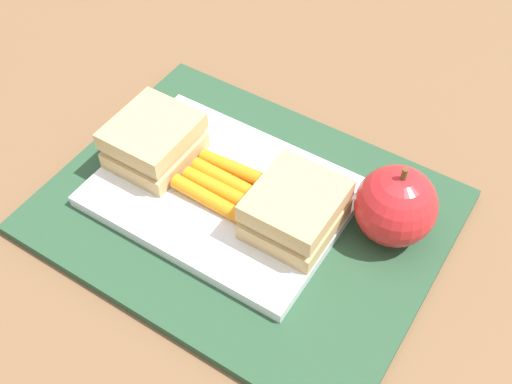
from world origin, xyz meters
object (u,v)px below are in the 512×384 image
Objects in this scene: sandwich_half_left at (154,141)px; food_tray at (223,193)px; apple at (396,206)px; sandwich_half_right at (295,210)px; carrot_sticks_bundle at (222,184)px.

food_tray is at bearing 0.00° from sandwich_half_left.
food_tray is 2.75× the size of apple.
apple is at bearing 34.06° from sandwich_half_right.
carrot_sticks_bundle is (-0.08, 0.00, -0.01)m from sandwich_half_right.
food_tray is at bearing -162.02° from apple.
sandwich_half_right is 0.08m from carrot_sticks_bundle.
carrot_sticks_bundle is 0.94× the size of apple.
carrot_sticks_bundle reaches higher than food_tray.
food_tray is 2.88× the size of sandwich_half_right.
apple is (0.07, 0.05, 0.00)m from sandwich_half_right.
sandwich_half_left is 0.23m from apple.
carrot_sticks_bundle is 0.16m from apple.
apple reaches higher than carrot_sticks_bundle.
food_tray is 0.16m from apple.
sandwich_half_left is 1.01× the size of carrot_sticks_bundle.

